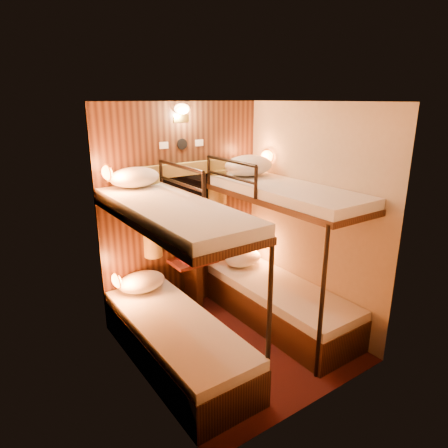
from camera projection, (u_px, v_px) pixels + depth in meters
floor at (236, 343)px, 4.14m from camera, size 2.10×2.10×0.00m
ceiling at (238, 102)px, 3.42m from camera, size 2.10×2.10×0.00m
wall_back at (183, 210)px, 4.60m from camera, size 2.40×0.00×2.40m
wall_front at (321, 272)px, 2.96m from camera, size 2.40×0.00×2.40m
wall_left at (138, 257)px, 3.23m from camera, size 0.00×2.40×2.40m
wall_right at (311, 217)px, 4.32m from camera, size 0.00×2.40×2.40m
back_panel at (183, 210)px, 4.59m from camera, size 2.00×0.03×2.40m
bunk_left at (175, 311)px, 3.67m from camera, size 0.72×1.90×1.82m
bunk_right at (280, 276)px, 4.38m from camera, size 0.72×1.90×1.82m
window at (185, 212)px, 4.57m from camera, size 1.00×0.12×0.79m
curtains at (186, 206)px, 4.52m from camera, size 1.10×0.22×1.00m
back_fixtures at (182, 116)px, 4.25m from camera, size 0.54×0.09×0.48m
reading_lamps at (198, 213)px, 4.31m from camera, size 2.00×0.20×1.25m
table at (193, 278)px, 4.68m from camera, size 0.50×0.34×0.66m
bottle_left at (184, 251)px, 4.59m from camera, size 0.07×0.07×0.24m
bottle_right at (205, 250)px, 4.60m from camera, size 0.07×0.07×0.23m
sachet_a at (206, 258)px, 4.65m from camera, size 0.10×0.09×0.01m
sachet_b at (202, 257)px, 4.67m from camera, size 0.09×0.08×0.01m
pillow_lower_left at (142, 282)px, 4.26m from camera, size 0.51×0.36×0.20m
pillow_lower_right at (243, 258)px, 4.90m from camera, size 0.49×0.35×0.19m
pillow_upper_left at (135, 177)px, 3.92m from camera, size 0.50×0.36×0.20m
pillow_upper_right at (249, 165)px, 4.50m from camera, size 0.59×0.42×0.23m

